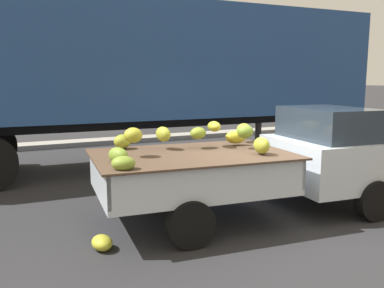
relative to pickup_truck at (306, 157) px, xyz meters
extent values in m
plane|color=#28282B|center=(-0.65, -0.19, -0.88)|extent=(220.00, 220.00, 0.00)
cube|color=gray|center=(-0.65, 8.42, -0.80)|extent=(80.00, 0.80, 0.16)
cube|color=silver|center=(0.61, -0.07, -0.09)|extent=(2.18, 1.95, 0.78)
cube|color=#28333D|center=(0.41, -0.05, 0.56)|extent=(1.26, 1.65, 0.52)
cube|color=#B7BABC|center=(1.57, -0.16, -0.46)|extent=(0.29, 1.70, 0.18)
cube|color=silver|center=(-2.02, 0.19, -0.30)|extent=(2.93, 2.03, 0.08)
cube|color=silver|center=(-1.94, 1.05, -0.04)|extent=(2.76, 0.32, 0.44)
cube|color=silver|center=(-2.11, -0.66, -0.04)|extent=(2.76, 0.32, 0.44)
cube|color=silver|center=(-0.67, 0.06, -0.04)|extent=(0.22, 1.76, 0.44)
cube|color=silver|center=(-3.38, 0.33, -0.04)|extent=(0.22, 1.76, 0.44)
cube|color=#B21914|center=(-1.93, 1.08, -0.08)|extent=(2.65, 0.27, 0.07)
cube|color=brown|center=(-2.02, 0.19, 0.19)|extent=(3.06, 2.16, 0.03)
ellipsoid|color=#A1AC30|center=(-0.75, 0.76, 0.43)|extent=(0.40, 0.37, 0.20)
ellipsoid|color=gold|center=(-2.89, 0.29, 0.51)|extent=(0.33, 0.34, 0.22)
ellipsoid|color=gold|center=(-1.46, 0.53, 0.54)|extent=(0.28, 0.39, 0.16)
ellipsoid|color=#9BA62D|center=(-2.84, 1.00, 0.32)|extent=(0.37, 0.36, 0.22)
ellipsoid|color=gold|center=(-1.06, 0.52, 0.34)|extent=(0.39, 0.29, 0.21)
ellipsoid|color=olive|center=(-3.19, 0.01, 0.29)|extent=(0.30, 0.40, 0.22)
ellipsoid|color=olive|center=(-3.24, -0.42, 0.28)|extent=(0.38, 0.37, 0.18)
ellipsoid|color=#A4AC2E|center=(-1.15, -0.34, 0.34)|extent=(0.26, 0.36, 0.24)
ellipsoid|color=olive|center=(-1.09, 0.19, 0.47)|extent=(0.36, 0.36, 0.22)
ellipsoid|color=olive|center=(-1.74, 0.54, 0.44)|extent=(0.38, 0.36, 0.19)
ellipsoid|color=#ADB432|center=(-2.27, 0.70, 0.44)|extent=(0.22, 0.36, 0.23)
cylinder|color=black|center=(0.75, 0.78, -0.56)|extent=(0.66, 0.26, 0.64)
cylinder|color=black|center=(0.58, -0.92, -0.56)|extent=(0.66, 0.26, 0.64)
cylinder|color=black|center=(-2.26, 1.07, -0.56)|extent=(0.66, 0.26, 0.64)
cylinder|color=black|center=(-2.43, -0.62, -0.56)|extent=(0.66, 0.26, 0.64)
cube|color=navy|center=(-1.14, 4.58, 1.72)|extent=(12.09, 2.97, 2.70)
cube|color=black|center=(-1.14, 4.58, 0.22)|extent=(11.05, 0.83, 0.30)
cylinder|color=#38383A|center=(2.16, 4.45, -0.26)|extent=(0.18, 0.18, 1.25)
ellipsoid|color=gold|center=(-3.48, -0.18, -0.79)|extent=(0.27, 0.38, 0.19)
camera|label=1|loc=(-4.61, -5.16, 1.29)|focal=38.16mm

